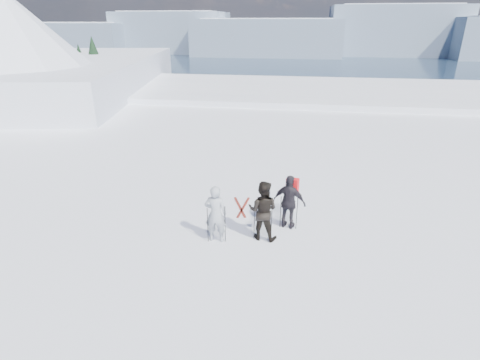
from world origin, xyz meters
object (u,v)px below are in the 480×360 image
(skier_pack, at_px, (289,202))
(skis_loose, at_px, (242,207))
(skier_dark, at_px, (263,210))
(skier_grey, at_px, (216,214))

(skier_pack, height_order, skis_loose, skier_pack)
(skis_loose, bearing_deg, skier_dark, -63.84)
(skier_grey, bearing_deg, skier_dark, -164.97)
(skier_grey, relative_size, skier_dark, 0.96)
(skier_dark, xyz_separation_m, skier_pack, (0.81, 0.81, -0.05))
(skier_pack, bearing_deg, skier_grey, 43.61)
(skier_grey, xyz_separation_m, skier_pack, (2.26, 1.21, -0.01))
(skier_grey, xyz_separation_m, skis_loose, (0.46, 2.41, -0.95))
(skis_loose, bearing_deg, skier_grey, -100.77)
(skier_pack, xyz_separation_m, skis_loose, (-1.80, 1.20, -0.94))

